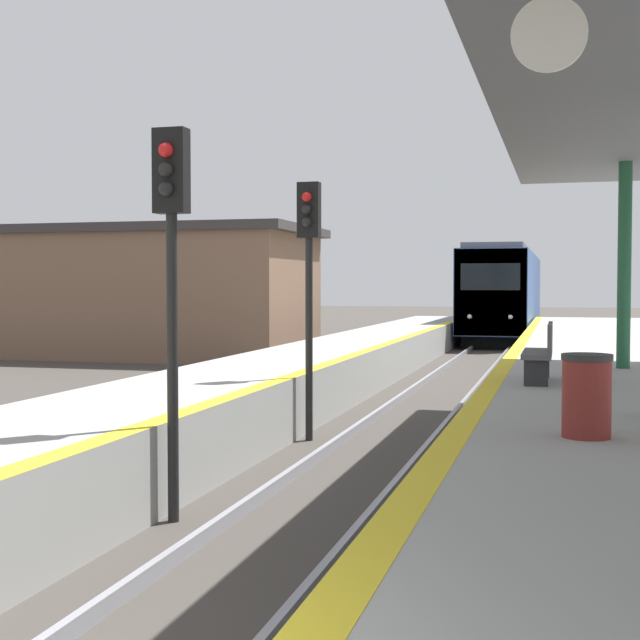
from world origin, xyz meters
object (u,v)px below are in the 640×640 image
object	(u,v)px
train	(505,293)
signal_mid	(309,260)
trash_bin	(587,395)
bench	(542,351)
signal_near	(171,247)

from	to	relation	value
train	signal_mid	xyz separation A→B (m)	(-1.31, -30.06, 0.82)
train	trash_bin	bearing A→B (deg)	-85.21
trash_bin	bench	xyz separation A→B (m)	(-0.54, 5.04, 0.07)
signal_mid	trash_bin	distance (m)	6.56
signal_mid	bench	world-z (taller)	signal_mid
train	signal_mid	world-z (taller)	signal_mid
bench	train	bearing A→B (deg)	94.56
train	signal_near	distance (m)	35.28
signal_near	bench	world-z (taller)	signal_near
signal_near	signal_mid	size ratio (longest dim) A/B	1.00
train	trash_bin	world-z (taller)	train
signal_mid	bench	bearing A→B (deg)	4.01
signal_near	trash_bin	world-z (taller)	signal_near
signal_near	trash_bin	distance (m)	4.55
signal_near	bench	size ratio (longest dim) A/B	2.67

